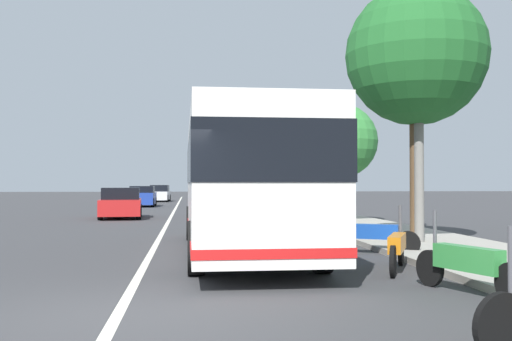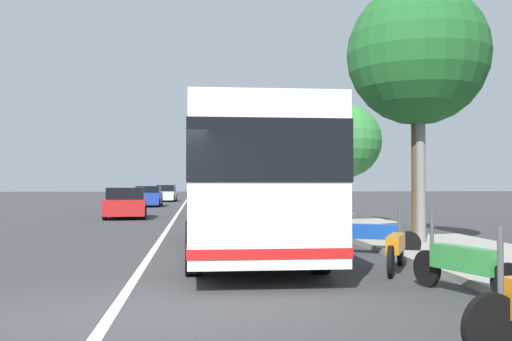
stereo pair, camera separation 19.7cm
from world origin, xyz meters
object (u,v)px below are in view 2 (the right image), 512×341
object	(u,v)px
motorcycle_by_tree	(371,235)
utility_pole	(420,77)
roadside_tree_mid_block	(418,56)
car_ahead_same_lane	(126,204)
motorcycle_nearest_curb	(464,264)
roadside_tree_far_block	(345,142)
coach_bus	(242,178)
motorcycle_angled	(396,247)
car_side_street	(148,197)
car_oncoming	(166,194)

from	to	relation	value
motorcycle_by_tree	utility_pole	xyz separation A→B (m)	(1.36, -1.74, 4.03)
motorcycle_by_tree	roadside_tree_mid_block	xyz separation A→B (m)	(1.51, -1.74, 4.62)
car_ahead_same_lane	motorcycle_nearest_curb	bearing A→B (deg)	15.85
roadside_tree_far_block	utility_pole	size ratio (longest dim) A/B	0.55
car_ahead_same_lane	coach_bus	bearing A→B (deg)	13.01
motorcycle_angled	roadside_tree_far_block	xyz separation A→B (m)	(13.20, -2.28, 2.95)
motorcycle_angled	car_ahead_same_lane	distance (m)	19.46
coach_bus	motorcycle_by_tree	xyz separation A→B (m)	(-0.57, -3.01, -1.34)
motorcycle_by_tree	car_side_street	world-z (taller)	car_side_street
car_ahead_same_lane	roadside_tree_mid_block	bearing A→B (deg)	29.80
motorcycle_by_tree	utility_pole	world-z (taller)	utility_pole
car_oncoming	car_side_street	world-z (taller)	car_oncoming
coach_bus	motorcycle_by_tree	distance (m)	3.35
motorcycle_nearest_curb	motorcycle_angled	world-z (taller)	motorcycle_nearest_curb
motorcycle_nearest_curb	car_side_street	size ratio (longest dim) A/B	0.53
motorcycle_by_tree	roadside_tree_mid_block	distance (m)	5.16
car_side_street	roadside_tree_mid_block	world-z (taller)	roadside_tree_mid_block
coach_bus	car_side_street	distance (m)	29.58
car_oncoming	roadside_tree_far_block	world-z (taller)	roadside_tree_far_block
car_side_street	utility_pole	distance (m)	30.15
coach_bus	motorcycle_angled	xyz separation A→B (m)	(-3.28, -2.70, -1.35)
coach_bus	roadside_tree_far_block	size ratio (longest dim) A/B	2.16
car_side_street	car_oncoming	bearing A→B (deg)	177.13
car_oncoming	utility_pole	size ratio (longest dim) A/B	0.50
motorcycle_angled	roadside_tree_mid_block	xyz separation A→B (m)	(4.22, -2.05, 4.62)
car_oncoming	roadside_tree_mid_block	world-z (taller)	roadside_tree_mid_block
car_side_street	utility_pole	world-z (taller)	utility_pole
car_ahead_same_lane	car_oncoming	world-z (taller)	car_oncoming
car_oncoming	roadside_tree_mid_block	distance (m)	41.08
coach_bus	car_ahead_same_lane	xyz separation A→B (m)	(14.79, 4.52, -1.12)
roadside_tree_far_block	car_ahead_same_lane	bearing A→B (deg)	62.88
coach_bus	utility_pole	xyz separation A→B (m)	(0.79, -4.75, 2.69)
car_oncoming	roadside_tree_mid_block	bearing A→B (deg)	14.56
coach_bus	roadside_tree_mid_block	size ratio (longest dim) A/B	1.54
car_ahead_same_lane	utility_pole	world-z (taller)	utility_pole
motorcycle_nearest_curb	utility_pole	xyz separation A→B (m)	(6.58, -1.85, 4.02)
car_ahead_same_lane	motorcycle_angled	bearing A→B (deg)	17.80
coach_bus	car_side_street	bearing A→B (deg)	8.53
motorcycle_angled	motorcycle_by_tree	world-z (taller)	motorcycle_angled
motorcycle_angled	car_ahead_same_lane	world-z (taller)	car_ahead_same_lane
coach_bus	roadside_tree_far_block	xyz separation A→B (m)	(9.92, -4.99, 1.60)
car_ahead_same_lane	car_side_street	xyz separation A→B (m)	(14.41, 0.10, 0.01)
car_side_street	motorcycle_by_tree	bearing A→B (deg)	14.76
car_ahead_same_lane	roadside_tree_far_block	xyz separation A→B (m)	(-4.87, -9.51, 2.72)
motorcycle_nearest_curb	utility_pole	bearing A→B (deg)	-33.99
motorcycle_angled	roadside_tree_mid_block	bearing A→B (deg)	-1.40
roadside_tree_mid_block	car_side_street	bearing A→B (deg)	18.35
motorcycle_angled	utility_pole	xyz separation A→B (m)	(4.07, -2.05, 4.03)
roadside_tree_mid_block	motorcycle_angled	bearing A→B (deg)	154.12
car_oncoming	utility_pole	distance (m)	41.17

